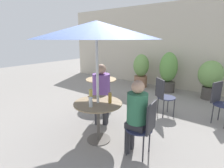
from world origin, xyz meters
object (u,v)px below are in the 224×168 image
object	(u,v)px
cafe_table_far	(101,84)
bistro_chair_1	(102,96)
umbrella	(96,30)
potted_plant_0	(141,70)
cafe_table_near	(98,111)
beer_glass_2	(91,102)
beer_glass_0	(110,98)
bistro_chair_0	(145,125)
beer_glass_1	(91,94)
potted_plant_1	(168,71)
seated_person_0	(136,111)
potted_plant_2	(210,76)
seated_person_1	(101,89)
bistro_chair_2	(163,94)
bistro_chair_3	(220,99)

from	to	relation	value
cafe_table_far	bistro_chair_1	size ratio (longest dim) A/B	0.92
umbrella	potted_plant_0	bearing A→B (deg)	107.09
cafe_table_near	beer_glass_2	xyz separation A→B (m)	(0.03, -0.21, 0.23)
bistro_chair_1	beer_glass_0	world-z (taller)	bistro_chair_1
bistro_chair_0	beer_glass_1	size ratio (longest dim) A/B	4.54
bistro_chair_1	beer_glass_1	distance (m)	0.78
potted_plant_0	beer_glass_0	bearing A→B (deg)	-69.94
potted_plant_1	beer_glass_0	bearing A→B (deg)	-85.63
seated_person_0	potted_plant_2	size ratio (longest dim) A/B	1.03
seated_person_1	potted_plant_1	size ratio (longest dim) A/B	0.95
cafe_table_far	potted_plant_2	size ratio (longest dim) A/B	0.71
cafe_table_near	seated_person_0	distance (m)	0.73
beer_glass_2	umbrella	size ratio (longest dim) A/B	0.08
bistro_chair_0	beer_glass_1	world-z (taller)	beer_glass_1
seated_person_0	beer_glass_1	world-z (taller)	seated_person_0
beer_glass_2	potted_plant_0	distance (m)	4.03
beer_glass_1	potted_plant_2	size ratio (longest dim) A/B	0.17
cafe_table_near	umbrella	xyz separation A→B (m)	(-0.00, -0.00, 1.35)
beer_glass_2	potted_plant_1	distance (m)	3.88
bistro_chair_0	beer_glass_2	world-z (taller)	bistro_chair_0
bistro_chair_2	beer_glass_0	world-z (taller)	bistro_chair_2
potted_plant_0	umbrella	distance (m)	4.02
bistro_chair_1	potted_plant_0	distance (m)	3.02
beer_glass_0	potted_plant_1	distance (m)	3.56
beer_glass_2	bistro_chair_1	bearing A→B (deg)	120.65
potted_plant_0	potted_plant_2	bearing A→B (deg)	0.40
cafe_table_far	bistro_chair_2	xyz separation A→B (m)	(1.64, 0.29, -0.02)
beer_glass_2	seated_person_0	bearing A→B (deg)	22.29
beer_glass_1	beer_glass_2	bearing A→B (deg)	-46.21
bistro_chair_3	seated_person_1	distance (m)	2.53
seated_person_0	seated_person_1	distance (m)	1.24
bistro_chair_1	seated_person_1	xyz separation A→B (m)	(0.09, -0.12, 0.21)
bistro_chair_1	seated_person_1	size ratio (longest dim) A/B	0.70
cafe_table_near	beer_glass_1	world-z (taller)	beer_glass_1
seated_person_0	beer_glass_1	distance (m)	0.92
cafe_table_near	beer_glass_0	size ratio (longest dim) A/B	4.68
potted_plant_0	cafe_table_near	bearing A→B (deg)	-72.91
seated_person_1	cafe_table_near	bearing A→B (deg)	-90.00
beer_glass_0	seated_person_1	bearing A→B (deg)	142.25
beer_glass_1	potted_plant_2	distance (m)	3.88
bistro_chair_0	bistro_chair_3	size ratio (longest dim) A/B	1.00
bistro_chair_2	bistro_chair_3	world-z (taller)	same
bistro_chair_0	bistro_chair_2	distance (m)	1.64
potted_plant_2	potted_plant_0	bearing A→B (deg)	-179.60
beer_glass_2	potted_plant_1	bearing A→B (deg)	91.96
cafe_table_near	bistro_chair_3	distance (m)	2.62
cafe_table_near	bistro_chair_2	size ratio (longest dim) A/B	0.93
beer_glass_1	potted_plant_1	size ratio (longest dim) A/B	0.15
bistro_chair_1	bistro_chair_2	xyz separation A→B (m)	(1.02, 0.99, 0.00)
cafe_table_far	potted_plant_1	distance (m)	2.50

